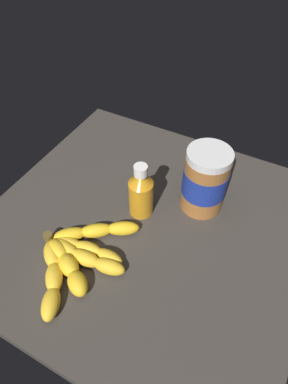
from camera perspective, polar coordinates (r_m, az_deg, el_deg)
ground_plane at (r=76.42cm, az=0.20°, el=-6.33°), size 71.02×68.36×4.13cm
banana_bunch at (r=69.20cm, az=-11.72°, el=-11.04°), size 19.60×28.08×3.67cm
peanut_butter_jar at (r=73.56cm, az=10.73°, el=2.00°), size 10.10×10.10×16.32cm
honey_bottle at (r=72.18cm, az=-0.55°, el=-0.08°), size 5.65×5.65×14.30cm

